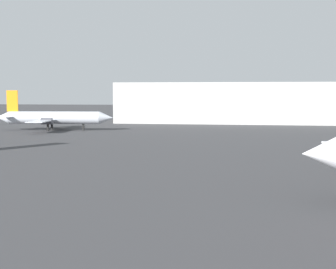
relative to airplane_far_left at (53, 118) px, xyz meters
The scene contains 2 objects.
airplane_far_left is the anchor object (origin of this frame).
terminal_building 64.95m from the airplane_far_left, 31.95° to the left, with size 96.79×19.47×10.81m, color #B7B7B2.
Camera 1 is at (3.78, -13.93, 8.21)m, focal length 51.63 mm.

